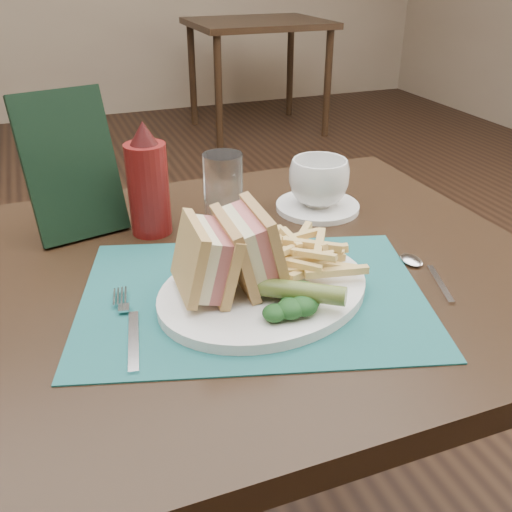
{
  "coord_description": "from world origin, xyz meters",
  "views": [
    {
      "loc": [
        -0.25,
        -1.2,
        1.16
      ],
      "look_at": [
        -0.0,
        -0.56,
        0.8
      ],
      "focal_mm": 40.0,
      "sensor_mm": 36.0,
      "label": 1
    }
  ],
  "objects_px": {
    "plate": "(264,290)",
    "sandwich_half_b": "(235,249)",
    "placemat": "(253,295)",
    "saucer": "(317,207)",
    "coffee_cup": "(319,182)",
    "ketchup_bottle": "(148,179)",
    "table_bg_right": "(258,77)",
    "drinking_glass": "(223,193)",
    "table_main": "(246,447)",
    "sandwich_half_a": "(190,261)",
    "check_presenter": "(71,166)"
  },
  "relations": [
    {
      "from": "plate",
      "to": "sandwich_half_b",
      "type": "bearing_deg",
      "value": 142.66
    },
    {
      "from": "placemat",
      "to": "saucer",
      "type": "height_order",
      "value": "saucer"
    },
    {
      "from": "sandwich_half_b",
      "to": "saucer",
      "type": "xyz_separation_m",
      "value": [
        0.23,
        0.23,
        -0.07
      ]
    },
    {
      "from": "coffee_cup",
      "to": "ketchup_bottle",
      "type": "bearing_deg",
      "value": 177.33
    },
    {
      "from": "table_bg_right",
      "to": "drinking_glass",
      "type": "height_order",
      "value": "drinking_glass"
    },
    {
      "from": "table_main",
      "to": "plate",
      "type": "height_order",
      "value": "plate"
    },
    {
      "from": "sandwich_half_a",
      "to": "check_presenter",
      "type": "distance_m",
      "value": 0.32
    },
    {
      "from": "sandwich_half_a",
      "to": "coffee_cup",
      "type": "height_order",
      "value": "sandwich_half_a"
    },
    {
      "from": "placemat",
      "to": "sandwich_half_b",
      "type": "distance_m",
      "value": 0.07
    },
    {
      "from": "table_bg_right",
      "to": "saucer",
      "type": "xyz_separation_m",
      "value": [
        -1.04,
        -3.01,
        0.38
      ]
    },
    {
      "from": "sandwich_half_a",
      "to": "drinking_glass",
      "type": "relative_size",
      "value": 0.79
    },
    {
      "from": "table_main",
      "to": "coffee_cup",
      "type": "bearing_deg",
      "value": 37.23
    },
    {
      "from": "coffee_cup",
      "to": "drinking_glass",
      "type": "distance_m",
      "value": 0.18
    },
    {
      "from": "drinking_glass",
      "to": "check_presenter",
      "type": "bearing_deg",
      "value": 160.92
    },
    {
      "from": "coffee_cup",
      "to": "sandwich_half_b",
      "type": "bearing_deg",
      "value": -136.03
    },
    {
      "from": "ketchup_bottle",
      "to": "check_presenter",
      "type": "relative_size",
      "value": 0.79
    },
    {
      "from": "ketchup_bottle",
      "to": "table_main",
      "type": "bearing_deg",
      "value": -57.68
    },
    {
      "from": "saucer",
      "to": "drinking_glass",
      "type": "distance_m",
      "value": 0.19
    },
    {
      "from": "coffee_cup",
      "to": "ketchup_bottle",
      "type": "relative_size",
      "value": 0.57
    },
    {
      "from": "sandwich_half_a",
      "to": "ketchup_bottle",
      "type": "xyz_separation_m",
      "value": [
        -0.0,
        0.24,
        0.02
      ]
    },
    {
      "from": "saucer",
      "to": "ketchup_bottle",
      "type": "distance_m",
      "value": 0.31
    },
    {
      "from": "sandwich_half_a",
      "to": "table_bg_right",
      "type": "bearing_deg",
      "value": 69.7
    },
    {
      "from": "saucer",
      "to": "drinking_glass",
      "type": "height_order",
      "value": "drinking_glass"
    },
    {
      "from": "table_bg_right",
      "to": "placemat",
      "type": "relative_size",
      "value": 1.95
    },
    {
      "from": "placemat",
      "to": "ketchup_bottle",
      "type": "bearing_deg",
      "value": 109.06
    },
    {
      "from": "table_main",
      "to": "drinking_glass",
      "type": "distance_m",
      "value": 0.46
    },
    {
      "from": "table_main",
      "to": "sandwich_half_b",
      "type": "xyz_separation_m",
      "value": [
        -0.04,
        -0.08,
        0.45
      ]
    },
    {
      "from": "drinking_glass",
      "to": "ketchup_bottle",
      "type": "bearing_deg",
      "value": 164.5
    },
    {
      "from": "table_main",
      "to": "table_bg_right",
      "type": "height_order",
      "value": "same"
    },
    {
      "from": "placemat",
      "to": "check_presenter",
      "type": "xyz_separation_m",
      "value": [
        -0.2,
        0.29,
        0.11
      ]
    },
    {
      "from": "ketchup_bottle",
      "to": "sandwich_half_a",
      "type": "bearing_deg",
      "value": -89.51
    },
    {
      "from": "table_main",
      "to": "table_bg_right",
      "type": "relative_size",
      "value": 1.0
    },
    {
      "from": "placemat",
      "to": "sandwich_half_b",
      "type": "bearing_deg",
      "value": 160.4
    },
    {
      "from": "table_bg_right",
      "to": "coffee_cup",
      "type": "xyz_separation_m",
      "value": [
        -1.04,
        -3.01,
        0.43
      ]
    },
    {
      "from": "table_bg_right",
      "to": "placemat",
      "type": "bearing_deg",
      "value": -111.2
    },
    {
      "from": "table_main",
      "to": "drinking_glass",
      "type": "bearing_deg",
      "value": 84.43
    },
    {
      "from": "sandwich_half_a",
      "to": "saucer",
      "type": "bearing_deg",
      "value": 40.08
    },
    {
      "from": "table_bg_right",
      "to": "sandwich_half_a",
      "type": "distance_m",
      "value": 3.53
    },
    {
      "from": "table_bg_right",
      "to": "sandwich_half_b",
      "type": "relative_size",
      "value": 8.15
    },
    {
      "from": "sandwich_half_b",
      "to": "coffee_cup",
      "type": "bearing_deg",
      "value": 46.01
    },
    {
      "from": "table_main",
      "to": "saucer",
      "type": "bearing_deg",
      "value": 37.23
    },
    {
      "from": "table_main",
      "to": "sandwich_half_a",
      "type": "bearing_deg",
      "value": -140.89
    },
    {
      "from": "table_bg_right",
      "to": "ketchup_bottle",
      "type": "relative_size",
      "value": 4.84
    },
    {
      "from": "placemat",
      "to": "coffee_cup",
      "type": "bearing_deg",
      "value": 47.77
    },
    {
      "from": "check_presenter",
      "to": "placemat",
      "type": "bearing_deg",
      "value": -69.22
    },
    {
      "from": "drinking_glass",
      "to": "sandwich_half_b",
      "type": "bearing_deg",
      "value": -103.98
    },
    {
      "from": "sandwich_half_a",
      "to": "saucer",
      "type": "xyz_separation_m",
      "value": [
        0.3,
        0.23,
        -0.06
      ]
    },
    {
      "from": "table_bg_right",
      "to": "coffee_cup",
      "type": "relative_size",
      "value": 8.5
    },
    {
      "from": "table_bg_right",
      "to": "saucer",
      "type": "bearing_deg",
      "value": -109.15
    },
    {
      "from": "sandwich_half_a",
      "to": "ketchup_bottle",
      "type": "relative_size",
      "value": 0.55
    }
  ]
}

